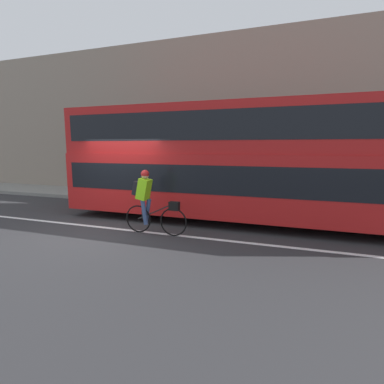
# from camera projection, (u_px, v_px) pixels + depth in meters

# --- Properties ---
(ground_plane) EXTENTS (80.00, 80.00, 0.00)m
(ground_plane) POSITION_uv_depth(u_px,v_px,m) (105.00, 229.00, 8.34)
(ground_plane) COLOR #2D2D30
(road_center_line) EXTENTS (50.00, 0.14, 0.01)m
(road_center_line) POSITION_uv_depth(u_px,v_px,m) (108.00, 228.00, 8.48)
(road_center_line) COLOR silver
(road_center_line) RESTS_ON ground_plane
(sidewalk_curb) EXTENTS (60.00, 2.40, 0.15)m
(sidewalk_curb) POSITION_uv_depth(u_px,v_px,m) (173.00, 199.00, 12.83)
(sidewalk_curb) COLOR gray
(sidewalk_curb) RESTS_ON ground_plane
(building_facade) EXTENTS (60.00, 0.30, 6.97)m
(building_facade) POSITION_uv_depth(u_px,v_px,m) (184.00, 120.00, 13.57)
(building_facade) COLOR gray
(building_facade) RESTS_ON ground_plane
(bus) EXTENTS (11.10, 2.46, 3.49)m
(bus) POSITION_uv_depth(u_px,v_px,m) (245.00, 158.00, 8.87)
(bus) COLOR black
(bus) RESTS_ON ground_plane
(cyclist_on_bike) EXTENTS (1.76, 0.32, 1.69)m
(cyclist_on_bike) POSITION_uv_depth(u_px,v_px,m) (149.00, 200.00, 7.82)
(cyclist_on_bike) COLOR black
(cyclist_on_bike) RESTS_ON ground_plane
(trash_bin) EXTENTS (0.58, 0.58, 0.91)m
(trash_bin) POSITION_uv_depth(u_px,v_px,m) (128.00, 185.00, 13.34)
(trash_bin) COLOR #515156
(trash_bin) RESTS_ON sidewalk_curb
(street_sign_post) EXTENTS (0.36, 0.09, 2.63)m
(street_sign_post) POSITION_uv_depth(u_px,v_px,m) (210.00, 163.00, 11.92)
(street_sign_post) COLOR #59595B
(street_sign_post) RESTS_ON sidewalk_curb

